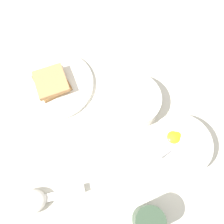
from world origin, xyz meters
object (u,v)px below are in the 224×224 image
object	(u,v)px
egg_bowl	(179,145)
toast_sandwich	(51,82)
drinking_cup	(148,221)
soup_spoon	(35,201)
congee_bowl	(131,100)
toast_plate	(54,85)

from	to	relation	value
egg_bowl	toast_sandwich	bearing A→B (deg)	-147.43
egg_bowl	drinking_cup	size ratio (longest dim) A/B	1.98
egg_bowl	toast_sandwich	distance (m)	0.38
egg_bowl	soup_spoon	distance (m)	0.37
soup_spoon	congee_bowl	distance (m)	0.34
toast_plate	soup_spoon	world-z (taller)	soup_spoon
congee_bowl	egg_bowl	bearing A→B (deg)	13.49
toast_plate	congee_bowl	world-z (taller)	congee_bowl
drinking_cup	soup_spoon	bearing A→B (deg)	-128.14
egg_bowl	drinking_cup	distance (m)	0.19
toast_sandwich	soup_spoon	size ratio (longest dim) A/B	0.60
egg_bowl	toast_sandwich	xyz separation A→B (m)	(-0.32, -0.20, 0.00)
toast_plate	toast_sandwich	world-z (taller)	toast_sandwich
toast_plate	drinking_cup	distance (m)	0.43
toast_plate	drinking_cup	size ratio (longest dim) A/B	2.85
egg_bowl	drinking_cup	world-z (taller)	drinking_cup
toast_plate	soup_spoon	distance (m)	0.31
egg_bowl	soup_spoon	xyz separation A→B (m)	(-0.06, -0.36, -0.01)
egg_bowl	toast_plate	world-z (taller)	egg_bowl
egg_bowl	toast_plate	xyz separation A→B (m)	(-0.32, -0.20, -0.02)
soup_spoon	drinking_cup	bearing A→B (deg)	51.86
congee_bowl	drinking_cup	world-z (taller)	drinking_cup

